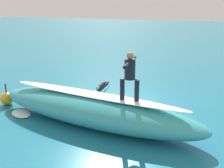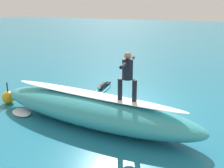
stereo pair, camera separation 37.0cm
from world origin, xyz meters
name	(u,v)px [view 1 (the left image)]	position (x,y,z in m)	size (l,w,h in m)	color
ground_plane	(130,105)	(0.00, 0.00, 0.00)	(120.00, 120.00, 0.00)	teal
wave_crest	(93,110)	(0.76, 2.36, 0.58)	(8.68, 2.01, 1.16)	teal
wave_foam_lip	(92,94)	(0.76, 2.36, 1.20)	(7.38, 0.70, 0.08)	white
surfboard_riding	(129,101)	(-0.74, 2.53, 1.19)	(2.19, 0.54, 0.06)	#33B2D1
surfer_riding	(130,73)	(-0.74, 2.53, 2.22)	(0.68, 1.62, 1.71)	black
surfboard_paddling	(101,89)	(2.10, -1.57, 0.04)	(2.29, 0.53, 0.08)	#33B2D1
surfer_paddling	(101,86)	(2.11, -1.69, 0.20)	(0.36, 1.58, 0.28)	black
buoy_marker	(7,98)	(5.28, 1.91, 0.30)	(0.59, 0.59, 1.01)	orange
foam_patch_near	(74,103)	(2.40, 0.83, 0.05)	(0.76, 0.73, 0.11)	white
foam_patch_mid	(21,114)	(3.92, 2.64, 0.06)	(1.08, 0.67, 0.11)	white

